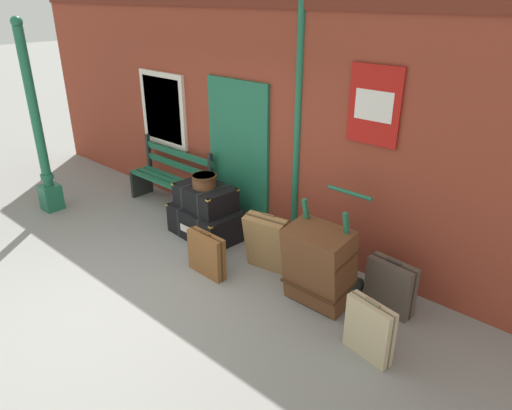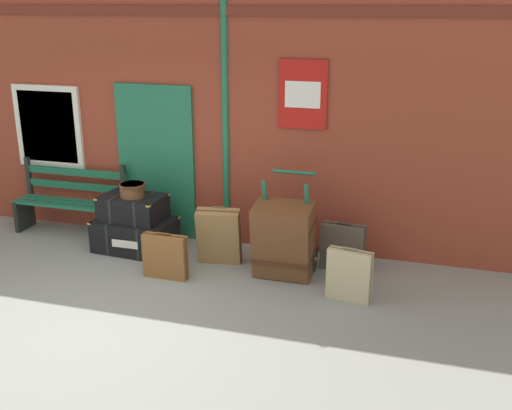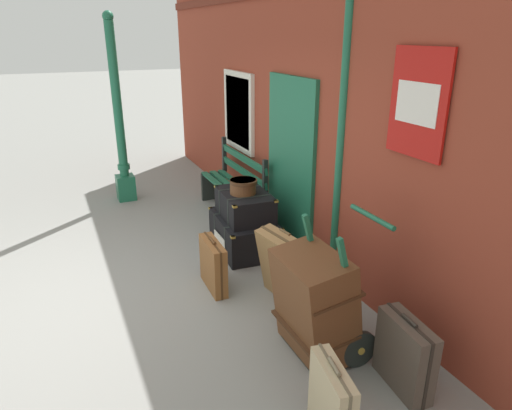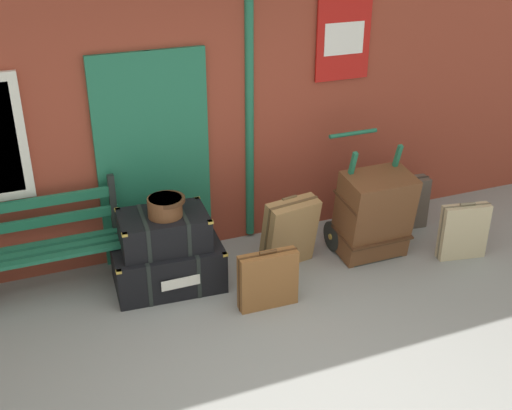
% 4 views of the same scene
% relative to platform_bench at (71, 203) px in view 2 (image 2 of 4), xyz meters
% --- Properties ---
extents(ground_plane, '(60.00, 60.00, 0.00)m').
position_rel_platform_bench_xyz_m(ground_plane, '(1.56, -2.16, -0.44)').
color(ground_plane, gray).
extents(brick_facade, '(10.40, 0.35, 3.20)m').
position_rel_platform_bench_xyz_m(brick_facade, '(1.55, 0.44, 1.15)').
color(brick_facade, brown).
rests_on(brick_facade, ground).
extents(platform_bench, '(1.60, 0.43, 1.01)m').
position_rel_platform_bench_xyz_m(platform_bench, '(0.00, 0.00, 0.00)').
color(platform_bench, '#1E6647').
rests_on(platform_bench, ground).
extents(steamer_trunk_base, '(1.05, 0.72, 0.43)m').
position_rel_platform_bench_xyz_m(steamer_trunk_base, '(1.14, -0.32, -0.23)').
color(steamer_trunk_base, black).
rests_on(steamer_trunk_base, ground).
extents(steamer_trunk_middle, '(0.85, 0.61, 0.33)m').
position_rel_platform_bench_xyz_m(steamer_trunk_middle, '(1.13, -0.31, 0.14)').
color(steamer_trunk_middle, black).
rests_on(steamer_trunk_middle, steamer_trunk_base).
extents(round_hatbox, '(0.34, 0.33, 0.18)m').
position_rel_platform_bench_xyz_m(round_hatbox, '(1.15, -0.34, 0.40)').
color(round_hatbox, brown).
rests_on(round_hatbox, steamer_trunk_middle).
extents(porters_trolley, '(0.71, 0.69, 1.18)m').
position_rel_platform_bench_xyz_m(porters_trolley, '(3.21, -0.39, -0.18)').
color(porters_trolley, black).
rests_on(porters_trolley, ground).
extents(large_brown_trunk, '(0.70, 0.55, 0.93)m').
position_rel_platform_bench_xyz_m(large_brown_trunk, '(3.21, -0.57, 0.02)').
color(large_brown_trunk, brown).
rests_on(large_brown_trunk, ground).
extents(suitcase_slate, '(0.54, 0.24, 0.61)m').
position_rel_platform_bench_xyz_m(suitcase_slate, '(3.85, -0.16, -0.16)').
color(suitcase_slate, '#51473D').
rests_on(suitcase_slate, ground).
extents(suitcase_olive, '(0.58, 0.40, 0.74)m').
position_rel_platform_bench_xyz_m(suitcase_olive, '(2.35, -0.42, -0.08)').
color(suitcase_olive, olive).
rests_on(suitcase_olive, ground).
extents(suitcase_beige, '(0.50, 0.22, 0.62)m').
position_rel_platform_bench_xyz_m(suitcase_beige, '(4.04, -0.94, -0.15)').
color(suitcase_beige, tan).
rests_on(suitcase_beige, ground).
extents(suitcase_cream, '(0.55, 0.16, 0.57)m').
position_rel_platform_bench_xyz_m(suitcase_cream, '(1.88, -0.99, -0.18)').
color(suitcase_cream, brown).
rests_on(suitcase_cream, ground).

